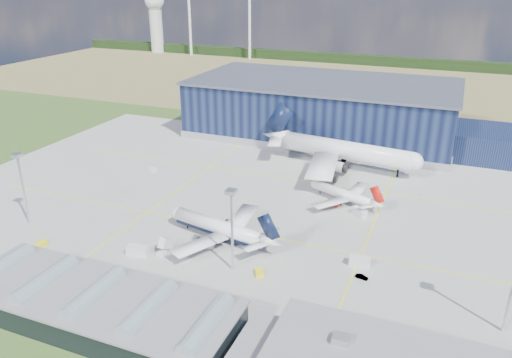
{
  "coord_description": "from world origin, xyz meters",
  "views": [
    {
      "loc": [
        58.2,
        -131.93,
        72.66
      ],
      "look_at": [
        -0.34,
        11.57,
        8.28
      ],
      "focal_mm": 35.0,
      "sensor_mm": 36.0,
      "label": 1
    }
  ],
  "objects_px": {
    "car_a": "(319,337)",
    "car_b": "(362,277)",
    "airstair": "(166,246)",
    "hangar": "(328,111)",
    "airliner_red": "(343,189)",
    "gse_cart_b": "(153,170)",
    "gse_tug_a": "(259,273)",
    "light_mast_west": "(21,177)",
    "gse_van_a": "(138,250)",
    "light_mast_center": "(232,217)",
    "gse_tug_c": "(339,192)",
    "gse_van_b": "(359,212)",
    "gse_van_c": "(360,262)",
    "airliner_widebody": "(346,141)",
    "gse_tug_b": "(42,244)",
    "airliner_navy": "(219,220)"
  },
  "relations": [
    {
      "from": "car_a",
      "to": "car_b",
      "type": "distance_m",
      "value": 26.77
    },
    {
      "from": "airstair",
      "to": "hangar",
      "type": "bearing_deg",
      "value": 85.03
    },
    {
      "from": "airliner_red",
      "to": "gse_cart_b",
      "type": "xyz_separation_m",
      "value": [
        -75.66,
        0.12,
        -4.19
      ]
    },
    {
      "from": "gse_tug_a",
      "to": "gse_cart_b",
      "type": "distance_m",
      "value": 84.02
    },
    {
      "from": "light_mast_west",
      "to": "gse_van_a",
      "type": "height_order",
      "value": "light_mast_west"
    },
    {
      "from": "gse_cart_b",
      "to": "car_b",
      "type": "xyz_separation_m",
      "value": [
        90.96,
        -43.65,
        -0.16
      ]
    },
    {
      "from": "light_mast_west",
      "to": "car_b",
      "type": "height_order",
      "value": "light_mast_west"
    },
    {
      "from": "light_mast_center",
      "to": "gse_tug_c",
      "type": "xyz_separation_m",
      "value": [
        14.57,
        58.7,
        -14.72
      ]
    },
    {
      "from": "gse_cart_b",
      "to": "light_mast_west",
      "type": "bearing_deg",
      "value": -176.19
    },
    {
      "from": "airliner_red",
      "to": "gse_van_a",
      "type": "distance_m",
      "value": 71.05
    },
    {
      "from": "airstair",
      "to": "car_b",
      "type": "xyz_separation_m",
      "value": [
        53.77,
        6.86,
        -1.0
      ]
    },
    {
      "from": "gse_tug_a",
      "to": "gse_van_a",
      "type": "height_order",
      "value": "gse_van_a"
    },
    {
      "from": "gse_van_b",
      "to": "gse_cart_b",
      "type": "xyz_separation_m",
      "value": [
        -83.2,
        7.93,
        -0.5
      ]
    },
    {
      "from": "gse_cart_b",
      "to": "gse_van_c",
      "type": "xyz_separation_m",
      "value": [
        89.25,
        -37.75,
        0.62
      ]
    },
    {
      "from": "car_b",
      "to": "gse_van_b",
      "type": "bearing_deg",
      "value": 22.31
    },
    {
      "from": "light_mast_west",
      "to": "airliner_red",
      "type": "relative_size",
      "value": 0.77
    },
    {
      "from": "gse_cart_b",
      "to": "airliner_widebody",
      "type": "bearing_deg",
      "value": -48.33
    },
    {
      "from": "gse_cart_b",
      "to": "gse_tug_c",
      "type": "bearing_deg",
      "value": -68.67
    },
    {
      "from": "hangar",
      "to": "gse_van_b",
      "type": "relative_size",
      "value": 27.82
    },
    {
      "from": "airliner_widebody",
      "to": "gse_tug_b",
      "type": "relative_size",
      "value": 22.1
    },
    {
      "from": "airliner_red",
      "to": "airstair",
      "type": "xyz_separation_m",
      "value": [
        -38.47,
        -50.39,
        -3.34
      ]
    },
    {
      "from": "gse_tug_c",
      "to": "gse_cart_b",
      "type": "distance_m",
      "value": 73.42
    },
    {
      "from": "airliner_widebody",
      "to": "airstair",
      "type": "relative_size",
      "value": 14.14
    },
    {
      "from": "hangar",
      "to": "gse_van_b",
      "type": "xyz_separation_m",
      "value": [
        31.83,
        -80.61,
        -10.42
      ]
    },
    {
      "from": "airliner_red",
      "to": "gse_tug_b",
      "type": "relative_size",
      "value": 9.71
    },
    {
      "from": "gse_tug_b",
      "to": "gse_van_b",
      "type": "bearing_deg",
      "value": 29.48
    },
    {
      "from": "airliner_navy",
      "to": "gse_van_c",
      "type": "relative_size",
      "value": 7.11
    },
    {
      "from": "airliner_widebody",
      "to": "gse_tug_c",
      "type": "distance_m",
      "value": 28.59
    },
    {
      "from": "light_mast_west",
      "to": "hangar",
      "type": "bearing_deg",
      "value": 63.29
    },
    {
      "from": "gse_cart_b",
      "to": "gse_tug_a",
      "type": "bearing_deg",
      "value": -112.02
    },
    {
      "from": "gse_cart_b",
      "to": "car_b",
      "type": "distance_m",
      "value": 100.9
    },
    {
      "from": "light_mast_west",
      "to": "airliner_red",
      "type": "bearing_deg",
      "value": 30.84
    },
    {
      "from": "car_a",
      "to": "gse_tug_b",
      "type": "bearing_deg",
      "value": 70.39
    },
    {
      "from": "gse_van_a",
      "to": "car_a",
      "type": "height_order",
      "value": "gse_van_a"
    },
    {
      "from": "gse_tug_c",
      "to": "car_a",
      "type": "height_order",
      "value": "gse_tug_c"
    },
    {
      "from": "light_mast_west",
      "to": "gse_cart_b",
      "type": "relative_size",
      "value": 7.16
    },
    {
      "from": "gse_van_b",
      "to": "car_a",
      "type": "distance_m",
      "value": 62.31
    },
    {
      "from": "gse_van_c",
      "to": "car_b",
      "type": "distance_m",
      "value": 6.19
    },
    {
      "from": "airliner_widebody",
      "to": "gse_tug_a",
      "type": "bearing_deg",
      "value": -84.38
    },
    {
      "from": "gse_cart_b",
      "to": "gse_van_c",
      "type": "height_order",
      "value": "gse_van_c"
    },
    {
      "from": "airliner_red",
      "to": "gse_van_a",
      "type": "bearing_deg",
      "value": 73.38
    },
    {
      "from": "light_mast_west",
      "to": "gse_cart_b",
      "type": "height_order",
      "value": "light_mast_west"
    },
    {
      "from": "light_mast_west",
      "to": "gse_van_c",
      "type": "height_order",
      "value": "light_mast_west"
    },
    {
      "from": "airliner_widebody",
      "to": "gse_tug_a",
      "type": "xyz_separation_m",
      "value": [
        -2.98,
        -84.85,
        -10.45
      ]
    },
    {
      "from": "gse_van_b",
      "to": "car_b",
      "type": "height_order",
      "value": "gse_van_b"
    },
    {
      "from": "hangar",
      "to": "car_b",
      "type": "bearing_deg",
      "value": -71.2
    },
    {
      "from": "gse_tug_a",
      "to": "gse_van_a",
      "type": "bearing_deg",
      "value": 155.32
    },
    {
      "from": "hangar",
      "to": "light_mast_center",
      "type": "height_order",
      "value": "hangar"
    },
    {
      "from": "airliner_navy",
      "to": "light_mast_west",
      "type": "bearing_deg",
      "value": 24.01
    },
    {
      "from": "hangar",
      "to": "gse_van_a",
      "type": "distance_m",
      "value": 129.94
    }
  ]
}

